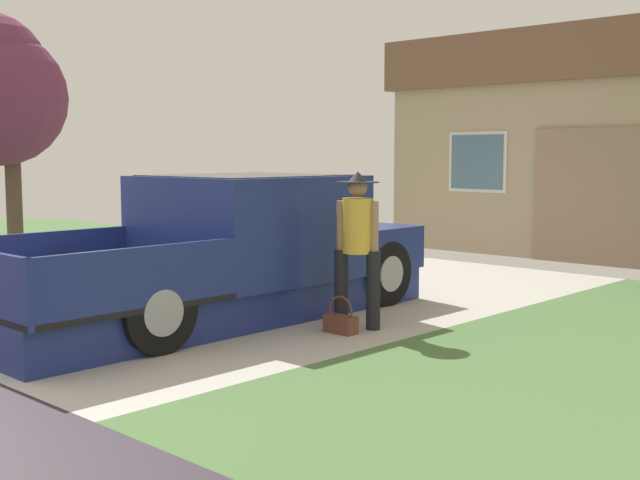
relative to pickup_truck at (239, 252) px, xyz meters
The scene contains 3 objects.
pickup_truck is the anchor object (origin of this frame).
person_with_hat 1.58m from the pickup_truck, 12.31° to the left, with size 0.48×0.45×1.68m.
handbag 1.68m from the pickup_truck, ahead, with size 0.36×0.17×0.40m.
Camera 1 is at (7.55, -2.97, 1.87)m, focal length 46.00 mm.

